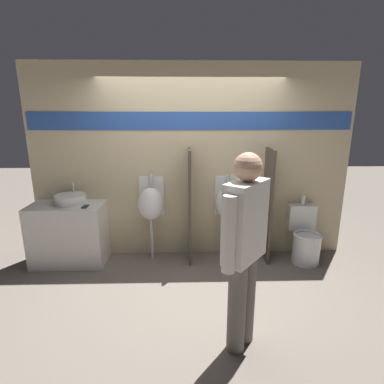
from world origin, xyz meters
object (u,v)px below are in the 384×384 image
(sink_basin, at_px, (70,199))
(toilet, at_px, (305,239))
(urinal_near_counter, at_px, (151,204))
(cell_phone, at_px, (85,206))
(urinal_far, at_px, (228,203))
(person_in_vest, at_px, (244,246))

(sink_basin, relative_size, toilet, 0.44)
(sink_basin, height_order, urinal_near_counter, urinal_near_counter)
(cell_phone, distance_m, urinal_far, 1.93)
(sink_basin, distance_m, toilet, 3.29)
(urinal_near_counter, xyz_separation_m, toilet, (2.16, -0.14, -0.50))
(toilet, bearing_deg, urinal_far, 172.87)
(urinal_near_counter, bearing_deg, toilet, -3.58)
(urinal_near_counter, distance_m, toilet, 2.22)
(sink_basin, xyz_separation_m, toilet, (3.24, -0.08, -0.59))
(cell_phone, bearing_deg, sink_basin, 146.95)
(cell_phone, height_order, person_in_vest, person_in_vest)
(urinal_near_counter, xyz_separation_m, urinal_far, (1.08, 0.00, 0.00))
(urinal_far, height_order, toilet, urinal_far)
(cell_phone, distance_m, toilet, 3.04)
(urinal_near_counter, height_order, person_in_vest, person_in_vest)
(sink_basin, relative_size, urinal_near_counter, 0.33)
(sink_basin, height_order, person_in_vest, person_in_vest)
(toilet, height_order, person_in_vest, person_in_vest)
(sink_basin, relative_size, person_in_vest, 0.23)
(urinal_far, xyz_separation_m, toilet, (1.08, -0.14, -0.50))
(cell_phone, bearing_deg, person_in_vest, -39.78)
(urinal_far, bearing_deg, toilet, -7.13)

